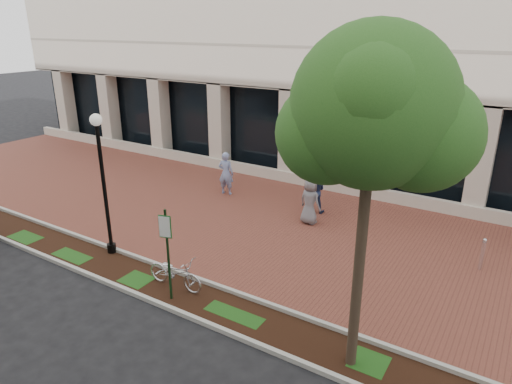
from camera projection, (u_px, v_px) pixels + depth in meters
The scene contains 13 objects.
ground at pixel (274, 225), 16.67m from camera, with size 120.00×120.00×0.00m, color black.
brick_plaza at pixel (274, 225), 16.67m from camera, with size 40.00×9.00×0.01m, color brown.
planting_strip at pixel (178, 292), 12.50m from camera, with size 40.00×1.50×0.01m, color black.
curb_plaza_side at pixel (195, 278), 13.07m from camera, with size 40.00×0.12×0.12m, color #B1B1A7.
curb_street_side at pixel (159, 304), 11.88m from camera, with size 40.00×0.12×0.12m, color #B1B1A7.
parking_sign at pixel (167, 244), 11.62m from camera, with size 0.34×0.07×2.60m.
lamppost at pixel (103, 178), 13.80m from camera, with size 0.36×0.36×4.48m.
street_tree at pixel (375, 118), 8.03m from camera, with size 3.56×2.97×7.05m.
locked_bicycle at pixel (175, 272), 12.58m from camera, with size 0.63×1.80×0.94m, color silver.
pedestrian_left at pixel (226, 173), 19.37m from camera, with size 0.68×0.44×1.86m, color #8596C7.
pedestrian_mid at pixel (315, 191), 17.54m from camera, with size 0.84×0.66×1.73m, color #1E2A4D.
pedestrian_right at pixel (310, 201), 16.53m from camera, with size 0.84×0.55×1.73m, color slate.
bollard at pixel (482, 254), 13.46m from camera, with size 0.12×0.12×1.04m.
Camera 1 is at (7.52, -13.23, 6.94)m, focal length 32.00 mm.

